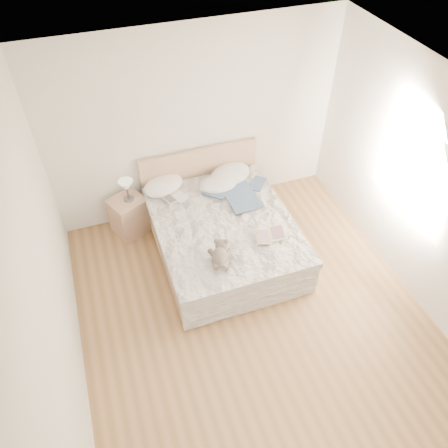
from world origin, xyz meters
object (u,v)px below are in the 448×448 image
Objects in this scene: bed at (222,233)px; childrens_book at (270,235)px; photo_book at (175,198)px; teddy_bear at (220,261)px; nightstand at (129,215)px; table_lamp at (126,186)px.

childrens_book is at bearing -49.46° from bed.
teddy_bear reaches higher than photo_book.
bed is at bearing -35.67° from nightstand.
table_lamp is 1.06× the size of photo_book.
photo_book is at bearing -24.81° from table_lamp.
bed is 0.76m from childrens_book.
nightstand is 0.76m from photo_book.
childrens_book is 1.11× the size of teddy_bear.
photo_book is 0.77× the size of childrens_book.
teddy_bear is at bearing -150.86° from childrens_book.
photo_book is at bearing 117.32° from teddy_bear.
childrens_book is (0.44, -0.52, 0.32)m from bed.
table_lamp is 0.66m from photo_book.
nightstand is at bearing 136.59° from teddy_bear.
nightstand is (-1.10, 0.79, -0.03)m from bed.
table_lamp reaches higher than teddy_bear.
table_lamp is at bearing 5.65° from nightstand.
photo_book is at bearing 132.47° from bed.
photo_book is at bearing -23.14° from nightstand.
photo_book is (-0.48, 0.53, 0.32)m from bed.
teddy_bear reaches higher than nightstand.
teddy_bear is (0.20, -1.25, 0.02)m from photo_book.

